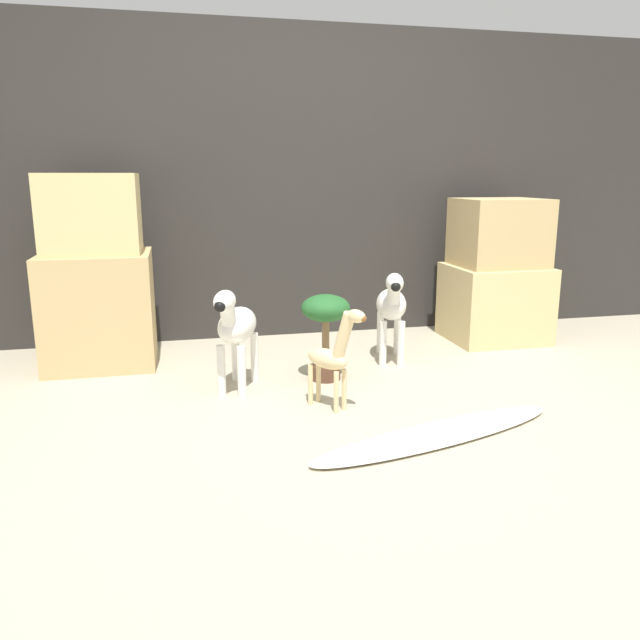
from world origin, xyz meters
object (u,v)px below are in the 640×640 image
Objects in this scene: zebra_right at (392,305)px; surfboard at (436,434)px; zebra_left at (235,326)px; potted_palm_front at (326,320)px; giraffe_figurine at (333,354)px.

zebra_right is 0.44× the size of surfboard.
zebra_right is 1.27m from surfboard.
zebra_right is 1.00× the size of zebra_left.
potted_palm_front reaches higher than surfboard.
giraffe_figurine is at bearing -41.19° from zebra_left.
potted_palm_front is at bearing -151.40° from zebra_right.
zebra_right is at bearing 80.65° from surfboard.
zebra_right is 1.10× the size of giraffe_figurine.
giraffe_figurine is 1.08× the size of potted_palm_front.
potted_palm_front is (0.53, 0.08, -0.01)m from zebra_left.
surfboard is (-0.20, -1.20, -0.35)m from zebra_right.
potted_palm_front is at bearing 81.10° from giraffe_figurine.
surfboard is at bearing -50.96° from giraffe_figurine.
giraffe_figurine is at bearing -98.90° from potted_palm_front.
zebra_right is at bearing 18.88° from zebra_left.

